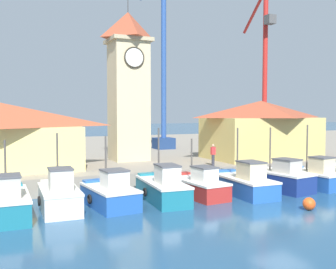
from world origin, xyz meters
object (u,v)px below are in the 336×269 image
object	(u,v)px
fishing_boat_right_inner	(277,178)
port_crane_far	(163,70)
mooring_buoy	(309,204)
clock_tower	(128,82)
warehouse_right	(261,129)
fishing_boat_mid_left	(163,188)
fishing_boat_left_inner	(110,194)
dock_worker_near_tower	(213,155)
fishing_boat_center	(197,186)
fishing_boat_right_outer	(313,177)
fishing_boat_left_outer	(59,196)
fishing_boat_mid_right	(243,183)
fishing_boat_far_left	(6,203)
port_crane_near	(264,89)

from	to	relation	value
fishing_boat_right_inner	port_crane_far	xyz separation A→B (m)	(-0.07, 19.00, 8.94)
fishing_boat_right_inner	mooring_buoy	xyz separation A→B (m)	(-2.04, -5.01, -0.44)
clock_tower	warehouse_right	world-z (taller)	clock_tower
clock_tower	port_crane_far	world-z (taller)	port_crane_far
fishing_boat_mid_left	port_crane_far	distance (m)	22.51
fishing_boat_left_inner	dock_worker_near_tower	distance (m)	10.45
fishing_boat_center	fishing_boat_right_inner	distance (m)	5.83
fishing_boat_center	warehouse_right	size ratio (longest dim) A/B	0.50
fishing_boat_left_inner	fishing_boat_right_outer	bearing A→B (deg)	-0.90
fishing_boat_mid_left	fishing_boat_left_outer	bearing A→B (deg)	178.81
fishing_boat_left_outer	fishing_boat_mid_right	bearing A→B (deg)	-2.52
fishing_boat_far_left	fishing_boat_left_inner	world-z (taller)	fishing_boat_left_inner
port_crane_near	dock_worker_near_tower	world-z (taller)	port_crane_near
fishing_boat_right_inner	port_crane_far	bearing A→B (deg)	90.22
port_crane_far	fishing_boat_far_left	bearing A→B (deg)	-130.56
warehouse_right	port_crane_far	distance (m)	13.80
fishing_boat_mid_right	clock_tower	distance (m)	13.55
fishing_boat_mid_left	port_crane_near	distance (m)	27.53
fishing_boat_right_outer	port_crane_far	size ratio (longest dim) A/B	0.20
fishing_boat_right_inner	dock_worker_near_tower	xyz separation A→B (m)	(-2.19, 4.61, 1.21)
fishing_boat_mid_right	fishing_boat_right_outer	size ratio (longest dim) A/B	1.20
fishing_boat_left_inner	dock_worker_near_tower	size ratio (longest dim) A/B	2.69
fishing_boat_left_inner	dock_worker_near_tower	world-z (taller)	fishing_boat_left_inner
fishing_boat_left_inner	clock_tower	xyz separation A→B (m)	(4.65, 10.81, 6.89)
fishing_boat_right_outer	port_crane_far	distance (m)	21.52
fishing_boat_mid_left	port_crane_far	xyz separation A→B (m)	(8.17, 18.97, 8.95)
fishing_boat_mid_right	fishing_boat_right_outer	bearing A→B (deg)	-0.14
fishing_boat_mid_left	clock_tower	world-z (taller)	clock_tower
clock_tower	mooring_buoy	xyz separation A→B (m)	(4.72, -15.69, -7.28)
fishing_boat_far_left	fishing_boat_mid_right	bearing A→B (deg)	-0.11
clock_tower	fishing_boat_mid_right	bearing A→B (deg)	-70.75
fishing_boat_left_inner	fishing_boat_right_inner	world-z (taller)	fishing_boat_right_inner
fishing_boat_left_outer	mooring_buoy	size ratio (longest dim) A/B	6.59
clock_tower	warehouse_right	size ratio (longest dim) A/B	1.44
fishing_boat_left_inner	fishing_boat_right_inner	distance (m)	11.42
fishing_boat_center	fishing_boat_right_inner	xyz separation A→B (m)	(5.83, -0.32, 0.10)
fishing_boat_center	mooring_buoy	size ratio (longest dim) A/B	7.24
clock_tower	warehouse_right	bearing A→B (deg)	-16.93
fishing_boat_mid_right	mooring_buoy	distance (m)	4.77
fishing_boat_far_left	fishing_boat_left_outer	bearing A→B (deg)	10.24
fishing_boat_left_inner	fishing_boat_center	xyz separation A→B (m)	(5.59, 0.45, -0.06)
fishing_boat_left_inner	fishing_boat_left_outer	bearing A→B (deg)	173.89
fishing_boat_right_outer	warehouse_right	size ratio (longest dim) A/B	0.45
port_crane_far	mooring_buoy	distance (m)	25.85
fishing_boat_center	dock_worker_near_tower	xyz separation A→B (m)	(3.64, 4.29, 1.31)
fishing_boat_far_left	fishing_boat_right_outer	size ratio (longest dim) A/B	1.07
fishing_boat_center	fishing_boat_right_outer	world-z (taller)	fishing_boat_right_outer
dock_worker_near_tower	fishing_boat_left_inner	bearing A→B (deg)	-152.81
dock_worker_near_tower	fishing_boat_mid_right	bearing A→B (deg)	-98.34
fishing_boat_right_inner	fishing_boat_right_outer	xyz separation A→B (m)	(2.78, -0.35, -0.04)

